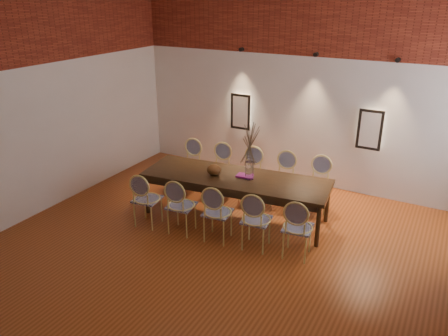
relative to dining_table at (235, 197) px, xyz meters
The scene contains 25 objects.
floor 1.61m from the dining_table, 74.64° to the right, with size 7.00×7.00×0.02m, color #91431A.
wall_back 2.64m from the dining_table, 78.55° to the left, with size 7.00×0.10×4.00m, color silver.
wall_left 3.84m from the dining_table, 154.35° to the right, with size 0.10×7.00×4.00m, color silver.
brick_band_back 3.51m from the dining_table, 78.16° to the left, with size 7.00×0.02×1.50m, color maroon.
brick_band_left 4.47m from the dining_table, 153.84° to the right, with size 0.02×7.00×1.50m, color maroon.
niche_left 2.33m from the dining_table, 114.51° to the left, with size 0.36×0.06×0.66m, color #FFEAC6.
niche_right 2.75m from the dining_table, 48.60° to the left, with size 0.36×0.06×0.66m, color #FFEAC6.
spot_fixture_left 3.03m from the dining_table, 114.85° to the left, with size 0.08×0.08×0.10m, color black.
spot_fixture_mid 2.96m from the dining_table, 72.22° to the left, with size 0.08×0.08×0.10m, color black.
spot_fixture_right 3.53m from the dining_table, 43.54° to the left, with size 0.08×0.08×0.10m, color black.
dining_table is the anchor object (origin of this frame).
chair_near_a 1.47m from the dining_table, 140.90° to the right, with size 0.44×0.44×0.94m, color #DCCC71, non-canonical shape.
chair_near_b 1.00m from the dining_table, 121.56° to the right, with size 0.44×0.44×0.94m, color #DCCC71, non-canonical shape.
chair_near_c 0.79m from the dining_table, 82.98° to the right, with size 0.44×0.44×0.94m, color #DCCC71, non-canonical shape.
chair_near_d 1.00m from the dining_table, 44.41° to the right, with size 0.44×0.44×0.94m, color #DCCC71, non-canonical shape.
chair_near_e 1.47m from the dining_table, 25.06° to the right, with size 0.44×0.44×0.94m, color #DCCC71, non-canonical shape.
chair_far_a 1.47m from the dining_table, 154.94° to the left, with size 0.44×0.44×0.94m, color #DCCC71, non-canonical shape.
chair_far_b 1.00m from the dining_table, 135.59° to the left, with size 0.44×0.44×0.94m, color #DCCC71, non-canonical shape.
chair_far_c 0.79m from the dining_table, 97.02° to the left, with size 0.44×0.44×0.94m, color #DCCC71, non-canonical shape.
chair_far_d 1.00m from the dining_table, 58.44° to the left, with size 0.44×0.44×0.94m, color #DCCC71, non-canonical shape.
chair_far_e 1.47m from the dining_table, 39.10° to the left, with size 0.44×0.44×0.94m, color #DCCC71, non-canonical shape.
vase 0.58m from the dining_table, ahead, with size 0.14×0.14×0.30m, color silver.
dried_branches 1.00m from the dining_table, ahead, with size 0.50×0.50×0.70m, color #483E2B, non-canonical shape.
bowl 0.60m from the dining_table, 165.30° to the right, with size 0.24×0.24×0.18m, color brown.
book 0.42m from the dining_table, 30.24° to the left, with size 0.26×0.18×0.03m, color #9A1E85.
Camera 1 is at (2.63, -4.41, 3.62)m, focal length 35.00 mm.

